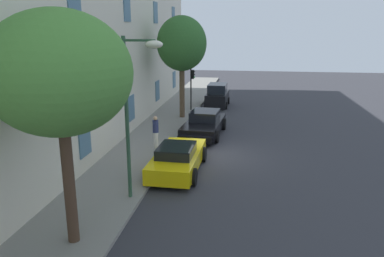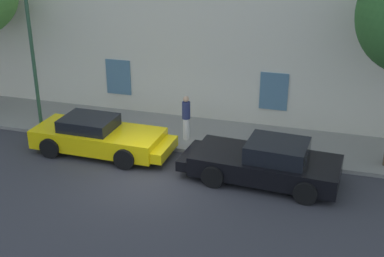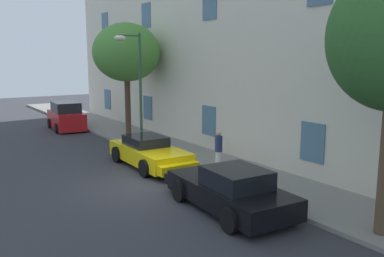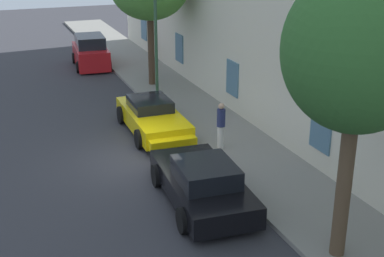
{
  "view_description": "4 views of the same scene",
  "coord_description": "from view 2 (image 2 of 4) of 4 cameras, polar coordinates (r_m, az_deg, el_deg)",
  "views": [
    {
      "loc": [
        -17.93,
        -1.63,
        6.21
      ],
      "look_at": [
        1.1,
        1.24,
        1.07
      ],
      "focal_mm": 35.07,
      "sensor_mm": 36.0,
      "label": 1
    },
    {
      "loc": [
        5.66,
        -13.91,
        8.09
      ],
      "look_at": [
        0.95,
        1.94,
        1.09
      ],
      "focal_mm": 48.0,
      "sensor_mm": 36.0,
      "label": 2
    },
    {
      "loc": [
        13.33,
        -6.97,
        4.73
      ],
      "look_at": [
        -0.53,
        2.37,
        1.86
      ],
      "focal_mm": 38.39,
      "sensor_mm": 36.0,
      "label": 3
    },
    {
      "loc": [
        16.83,
        -4.56,
        7.71
      ],
      "look_at": [
        0.44,
        1.91,
        1.07
      ],
      "focal_mm": 50.1,
      "sensor_mm": 36.0,
      "label": 4
    }
  ],
  "objects": [
    {
      "name": "sportscar_yellow_flank",
      "position": [
        16.74,
        7.69,
        -3.73
      ],
      "size": [
        5.23,
        2.49,
        1.41
      ],
      "color": "black",
      "rests_on": "ground"
    },
    {
      "name": "street_lamp",
      "position": [
        19.97,
        -18.3,
        10.47
      ],
      "size": [
        0.44,
        1.42,
        5.84
      ],
      "color": "#2D5138",
      "rests_on": "sidewalk"
    },
    {
      "name": "ground_plane",
      "position": [
        17.05,
        -4.94,
        -5.45
      ],
      "size": [
        80.0,
        80.0,
        0.0
      ],
      "primitive_type": "plane",
      "color": "#333338"
    },
    {
      "name": "sportscar_red_lead",
      "position": [
        18.73,
        -9.89,
        -0.95
      ],
      "size": [
        5.11,
        2.19,
        1.31
      ],
      "color": "yellow",
      "rests_on": "ground"
    },
    {
      "name": "pedestrian_admiring",
      "position": [
        19.11,
        -0.65,
        1.28
      ],
      "size": [
        0.43,
        0.43,
        1.71
      ],
      "color": "silver",
      "rests_on": "sidewalk"
    },
    {
      "name": "sidewalk",
      "position": [
        20.17,
        -1.14,
        -0.47
      ],
      "size": [
        60.0,
        3.15,
        0.14
      ],
      "primitive_type": "cube",
      "color": "gray",
      "rests_on": "ground"
    }
  ]
}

